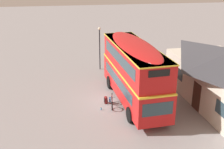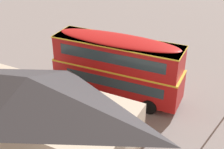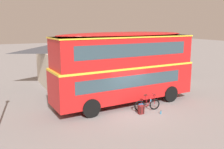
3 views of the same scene
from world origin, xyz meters
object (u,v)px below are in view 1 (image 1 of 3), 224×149
Objects in this scene: double_decker_bus at (134,70)px; street_lamp at (100,44)px; water_bottle_blue_sports at (101,109)px; touring_bicycle at (112,102)px; backpack_on_ground at (106,100)px.

street_lamp is (-7.92, -1.64, 0.10)m from double_decker_bus.
water_bottle_blue_sports is 9.41m from street_lamp.
double_decker_bus reaches higher than touring_bicycle.
water_bottle_blue_sports is (1.06, -0.52, -0.20)m from backpack_on_ground.
street_lamp is at bearing 173.33° from water_bottle_blue_sports.
backpack_on_ground is 1.20m from water_bottle_blue_sports.
water_bottle_blue_sports is at bearing -68.78° from double_decker_bus.
touring_bicycle reaches higher than water_bottle_blue_sports.
water_bottle_blue_sports is at bearing -62.41° from touring_bicycle.
double_decker_bus is 17.24× the size of backpack_on_ground.
backpack_on_ground is (-0.01, -2.17, -2.35)m from double_decker_bus.
backpack_on_ground is at bearing -3.83° from street_lamp.
touring_bicycle is 0.38× the size of street_lamp.
touring_bicycle is (0.58, -1.81, -2.27)m from double_decker_bus.
double_decker_bus is at bearing 11.72° from street_lamp.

